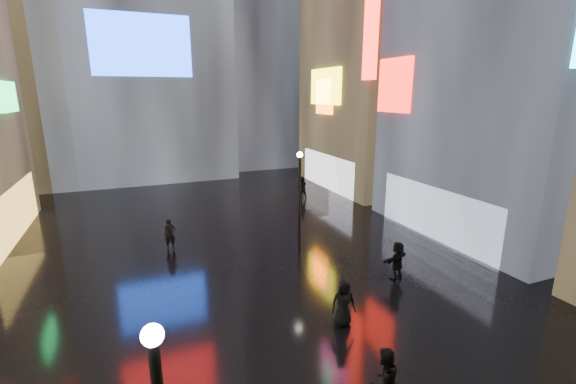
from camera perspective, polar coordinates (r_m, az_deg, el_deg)
ground at (r=21.30m, az=-8.25°, el=-8.11°), size 140.00×140.00×0.00m
building_right_far at (r=36.16m, az=13.91°, el=23.36°), size 10.28×12.00×28.00m
tower_flank_right at (r=48.00m, az=-5.98°, el=25.00°), size 12.00×12.00×34.00m
lamp_far at (r=20.28m, az=1.73°, el=-0.34°), size 0.30×0.30×5.20m
pedestrian_1 at (r=11.25m, az=13.96°, el=-25.61°), size 0.95×0.76×1.88m
pedestrian_4 at (r=14.35m, az=8.21°, el=-15.94°), size 0.99×0.78×1.77m
pedestrian_5 at (r=18.11m, az=15.88°, el=-9.71°), size 1.70×1.00×1.74m
pedestrian_6 at (r=21.54m, az=-17.09°, el=-5.99°), size 0.64×0.45×1.66m
pedestrian_7 at (r=30.50m, az=2.07°, el=0.69°), size 0.96×0.81×1.76m
umbrella_2 at (r=13.73m, az=8.41°, el=-11.17°), size 1.36×1.36×0.88m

